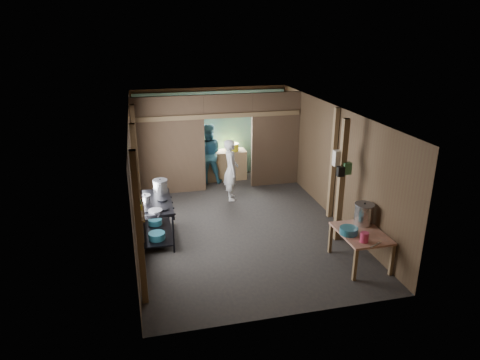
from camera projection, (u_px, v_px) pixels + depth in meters
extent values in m
cube|color=#272525|center=(238.00, 222.00, 9.98)|extent=(4.50, 7.00, 0.00)
cube|color=#45423F|center=(238.00, 110.00, 9.09)|extent=(4.50, 7.00, 0.00)
cube|color=#473623|center=(211.00, 132.00, 12.73)|extent=(4.50, 0.00, 2.60)
cube|color=#473623|center=(292.00, 242.00, 6.34)|extent=(4.50, 0.00, 2.60)
cube|color=#473623|center=(134.00, 176.00, 9.04)|extent=(0.00, 7.00, 2.60)
cube|color=#473623|center=(332.00, 161.00, 10.02)|extent=(0.00, 7.00, 2.60)
cube|color=brown|center=(169.00, 146.00, 11.25)|extent=(1.85, 0.10, 2.60)
cube|color=brown|center=(275.00, 140.00, 11.89)|extent=(1.35, 0.10, 2.60)
cube|color=brown|center=(228.00, 106.00, 11.25)|extent=(1.30, 0.10, 0.60)
cube|color=#78A29C|center=(211.00, 134.00, 12.69)|extent=(4.40, 0.06, 2.50)
cube|color=brown|center=(225.00, 165.00, 12.59)|extent=(1.20, 0.50, 0.85)
cylinder|color=beige|center=(220.00, 112.00, 12.49)|extent=(0.20, 0.03, 0.20)
cube|color=brown|center=(139.00, 231.00, 6.68)|extent=(0.10, 0.12, 2.60)
cube|color=brown|center=(138.00, 190.00, 8.33)|extent=(0.10, 0.12, 2.60)
cube|color=brown|center=(136.00, 160.00, 10.15)|extent=(0.10, 0.12, 2.60)
cube|color=brown|center=(333.00, 164.00, 9.83)|extent=(0.10, 0.12, 2.60)
cube|color=brown|center=(341.00, 182.00, 8.75)|extent=(0.12, 0.12, 2.60)
cube|color=brown|center=(219.00, 116.00, 11.24)|extent=(4.40, 0.12, 0.12)
cylinder|color=slate|center=(134.00, 155.00, 9.30)|extent=(0.03, 0.34, 0.34)
cylinder|color=black|center=(134.00, 154.00, 9.70)|extent=(0.03, 0.30, 0.30)
cube|color=brown|center=(140.00, 212.00, 7.11)|extent=(0.14, 0.80, 0.03)
cylinder|color=beige|center=(140.00, 214.00, 6.86)|extent=(0.07, 0.07, 0.10)
cylinder|color=gold|center=(140.00, 208.00, 7.09)|extent=(0.08, 0.08, 0.10)
cylinder|color=#356C3B|center=(140.00, 203.00, 7.29)|extent=(0.06, 0.06, 0.10)
cube|color=beige|center=(339.00, 158.00, 8.65)|extent=(0.22, 0.15, 0.32)
cube|color=#356C3B|center=(347.00, 168.00, 8.61)|extent=(0.16, 0.12, 0.24)
cube|color=black|center=(341.00, 171.00, 8.57)|extent=(0.14, 0.10, 0.20)
cylinder|color=#26697E|center=(157.00, 236.00, 8.80)|extent=(0.34, 0.34, 0.14)
cylinder|color=#26697E|center=(155.00, 222.00, 9.45)|extent=(0.30, 0.30, 0.12)
cylinder|color=#26697E|center=(349.00, 231.00, 7.96)|extent=(0.35, 0.35, 0.13)
cylinder|color=#C63359|center=(364.00, 237.00, 7.66)|extent=(0.17, 0.17, 0.18)
cube|color=#BBBBBB|center=(376.00, 245.00, 7.57)|extent=(0.29, 0.16, 0.01)
cylinder|color=gold|center=(232.00, 147.00, 12.46)|extent=(0.38, 0.38, 0.21)
cylinder|color=#AE0013|center=(213.00, 150.00, 12.35)|extent=(0.11, 0.11, 0.13)
imported|color=silver|center=(231.00, 170.00, 11.02)|extent=(0.44, 0.62, 1.60)
imported|color=#306A7F|center=(208.00, 154.00, 12.19)|extent=(0.92, 0.77, 1.70)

